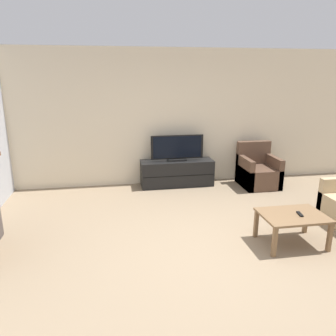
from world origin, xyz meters
name	(u,v)px	position (x,y,z in m)	size (l,w,h in m)	color
ground_plane	(211,253)	(0.00, 0.00, 0.00)	(24.00, 24.00, 0.00)	#89755B
wall_back	(170,118)	(0.00, 2.97, 1.35)	(12.00, 0.06, 2.70)	beige
tv_stand	(177,173)	(0.09, 2.69, 0.26)	(1.46, 0.43, 0.52)	black
tv	(177,149)	(0.09, 2.69, 0.76)	(1.06, 0.18, 0.52)	black
armchair	(258,172)	(1.71, 2.42, 0.28)	(0.70, 0.76, 0.87)	brown
coffee_table	(293,218)	(1.11, 0.06, 0.37)	(0.83, 0.61, 0.43)	brown
remote	(300,214)	(1.19, 0.03, 0.44)	(0.06, 0.15, 0.02)	black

